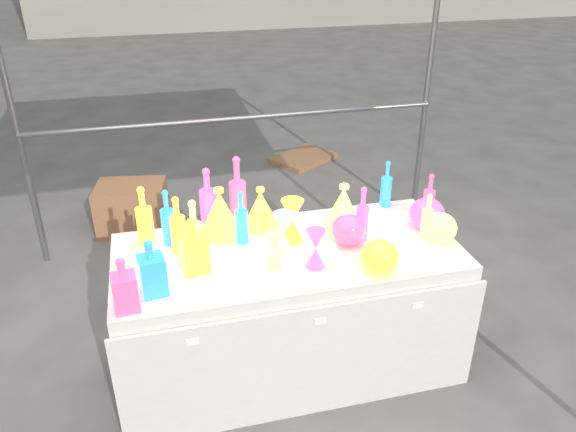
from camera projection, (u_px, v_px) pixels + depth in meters
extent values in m
plane|color=slate|center=(288.00, 359.00, 3.28)|extent=(80.00, 80.00, 0.00)
cylinder|color=gray|center=(11.00, 105.00, 3.68)|extent=(0.04, 0.04, 2.40)
cylinder|color=gray|center=(428.00, 77.00, 4.33)|extent=(0.04, 0.04, 2.40)
cylinder|color=gray|center=(238.00, 118.00, 4.07)|extent=(3.00, 0.04, 0.04)
cube|color=silver|center=(288.00, 308.00, 3.11)|extent=(1.80, 0.80, 0.75)
cube|color=silver|center=(309.00, 364.00, 2.77)|extent=(1.84, 0.02, 0.68)
cube|color=white|center=(193.00, 342.00, 2.51)|extent=(0.06, 0.00, 0.03)
cube|color=white|center=(321.00, 321.00, 2.64)|extent=(0.06, 0.00, 0.03)
cube|color=white|center=(418.00, 306.00, 2.75)|extent=(0.06, 0.00, 0.03)
cube|color=#9A6845|center=(132.00, 207.00, 4.58)|extent=(0.60, 0.48, 0.39)
cube|color=#9A6845|center=(303.00, 158.00, 5.99)|extent=(0.78, 0.72, 0.05)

